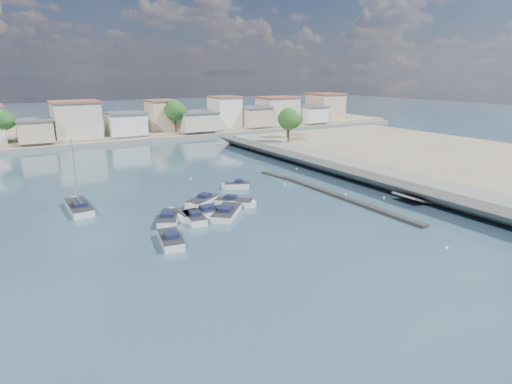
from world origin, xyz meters
TOP-DOWN VIEW (x-y plane):
  - ground at (0.00, 40.00)m, footprint 400.00×400.00m
  - seawall_walkway at (18.50, 13.00)m, footprint 5.00×90.00m
  - seawall_embankment at (40.10, 12.99)m, footprint 49.65×90.00m
  - breakwater at (6.90, 12.69)m, footprint 2.00×31.02m
  - far_shore_land at (0.00, 92.00)m, footprint 160.00×40.00m
  - far_shore_quay at (0.00, 71.00)m, footprint 160.00×2.50m
  - far_town at (10.71, 76.92)m, footprint 113.01×12.80m
  - shore_trees at (8.34, 68.11)m, footprint 74.56×38.32m
  - motorboat_a at (-13.17, 11.89)m, footprint 2.19×5.02m
  - motorboat_b at (-17.60, 6.97)m, footprint 2.70×5.34m
  - motorboat_c at (-12.05, 12.41)m, footprint 6.10×2.24m
  - motorboat_d at (-10.04, 16.80)m, footprint 5.14×4.24m
  - motorboat_e at (-15.58, 13.05)m, footprint 3.93×5.44m
  - motorboat_f at (-2.64, 21.73)m, footprint 3.86×2.58m
  - motorboat_g at (-6.42, 14.40)m, footprint 4.45×4.45m
  - motorboat_h at (-9.05, 11.60)m, footprint 5.49×5.82m
  - sailboat at (-23.51, 22.48)m, footprint 2.41×7.60m
  - mooring_buoys at (5.88, 14.71)m, footprint 18.60×38.08m

SIDE VIEW (x-z plane):
  - ground at x=0.00m, z-range 0.00..0.00m
  - mooring_buoys at x=5.88m, z-range -0.12..0.22m
  - breakwater at x=6.90m, z-range 0.00..0.35m
  - motorboat_d at x=-10.04m, z-range -0.36..1.12m
  - motorboat_b at x=-17.60m, z-range -0.36..1.12m
  - motorboat_f at x=-2.64m, z-range -0.36..1.12m
  - motorboat_e at x=-15.58m, z-range -0.36..1.12m
  - motorboat_h at x=-9.05m, z-range -0.36..1.12m
  - motorboat_a at x=-13.17m, z-range -0.36..1.12m
  - motorboat_c at x=-12.05m, z-range -0.36..1.12m
  - motorboat_g at x=-6.42m, z-range -0.36..1.12m
  - far_shore_quay at x=0.00m, z-range 0.00..0.80m
  - sailboat at x=-23.51m, z-range -4.10..4.90m
  - far_shore_land at x=0.00m, z-range 0.00..1.40m
  - seawall_embankment at x=40.10m, z-range -0.60..2.30m
  - seawall_walkway at x=18.50m, z-range 0.00..1.80m
  - far_town at x=10.71m, z-range 0.76..9.11m
  - shore_trees at x=8.34m, z-range 2.26..10.18m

